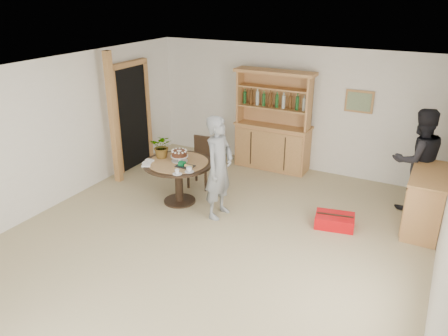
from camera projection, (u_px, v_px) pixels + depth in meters
ground at (208, 244)px, 6.47m from camera, size 7.00×7.00×0.00m
room_shell at (207, 133)px, 5.80m from camera, size 6.04×7.04×2.52m
doorway at (131, 115)px, 8.94m from camera, size 0.13×1.10×2.18m
pine_post at (113, 119)px, 8.13m from camera, size 0.12×0.12×2.50m
hutch at (273, 136)px, 8.98m from camera, size 1.62×0.54×2.04m
sideboard at (426, 201)px, 6.75m from camera, size 0.54×1.26×0.94m
dining_table at (178, 170)px, 7.53m from camera, size 1.20×1.20×0.76m
dining_chair at (202, 158)px, 8.24m from camera, size 0.46×0.46×0.95m
birthday_cake at (179, 154)px, 7.46m from camera, size 0.30×0.30×0.20m
flower_vase at (162, 146)px, 7.58m from camera, size 0.47×0.44×0.42m
gift_tray at (185, 165)px, 7.27m from camera, size 0.30×0.20×0.08m
coffee_cup_a at (189, 170)px, 7.06m from camera, size 0.15×0.15×0.09m
coffee_cup_b at (177, 172)px, 6.97m from camera, size 0.15×0.15×0.08m
napkins at (147, 163)px, 7.38m from camera, size 0.24×0.33×0.03m
teen_boy at (219, 168)px, 6.99m from camera, size 0.44×0.64×1.71m
adult_person at (418, 160)px, 7.20m from camera, size 1.08×1.03×1.77m
red_suitcase at (335, 221)px, 6.92m from camera, size 0.67×0.51×0.21m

